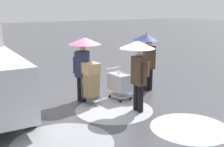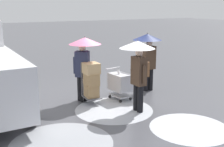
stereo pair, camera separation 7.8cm
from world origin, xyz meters
The scene contains 9 objects.
ground_plane centered at (0.00, 0.00, 0.00)m, with size 90.00×90.00×0.00m, color #4C4C51.
slush_patch_near_cluster centered at (0.45, 1.00, 0.00)m, with size 2.37×2.37×0.01m, color #ADAFB5.
slush_patch_under_van centered at (-0.61, 3.14, 0.00)m, with size 2.08×2.08×0.01m, color silver.
slush_patch_mid_street centered at (2.60, 2.37, 0.00)m, with size 2.41×2.41×0.01m, color #999BA0.
shopping_cart_vendor centered at (-0.23, 0.21, 0.57)m, with size 0.64×0.88×1.04m.
hand_dolly_boxes centered at (0.80, 0.15, 0.78)m, with size 0.53×0.71×1.34m.
pedestrian_pink_side centered at (-0.14, 1.39, 1.57)m, with size 1.04×1.04×2.15m.
pedestrian_black_side centered at (0.88, -0.23, 1.58)m, with size 1.04×1.04×2.15m.
pedestrian_white_side centered at (-1.61, -0.18, 1.58)m, with size 1.04×1.04×2.15m.
Camera 2 is at (4.53, 8.33, 3.13)m, focal length 46.70 mm.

